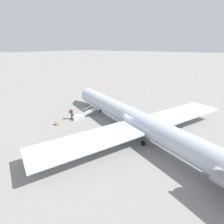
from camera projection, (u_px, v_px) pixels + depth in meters
The scene contains 5 objects.
ground_plane at pixel (135, 133), 21.53m from camera, with size 600.00×600.00×0.00m, color gray.
airplane_main at pixel (140, 122), 20.15m from camera, with size 30.99×24.49×6.17m.
boarding_stairs at pixel (81, 116), 25.89m from camera, with size 2.42×4.10×1.59m.
passenger at pixel (72, 113), 25.14m from camera, with size 0.44×0.57×1.74m.
traffic_cone_near_stairs at pixel (56, 123), 23.73m from camera, with size 0.57×0.57×0.62m.
Camera 1 is at (-8.95, 17.20, 10.10)m, focal length 28.00 mm.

